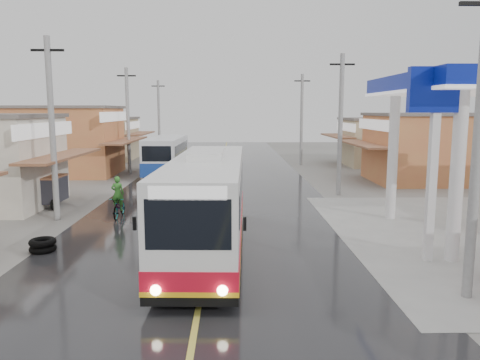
{
  "coord_description": "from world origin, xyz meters",
  "views": [
    {
      "loc": [
        0.85,
        -11.59,
        4.88
      ],
      "look_at": [
        1.18,
        8.07,
        1.93
      ],
      "focal_mm": 35.0,
      "sensor_mm": 36.0,
      "label": 1
    }
  ],
  "objects_px": {
    "tricycle_near": "(49,189)",
    "tyre_stack": "(43,245)",
    "coach_bus": "(208,202)",
    "cyclist": "(119,204)",
    "second_bus": "(167,155)"
  },
  "relations": [
    {
      "from": "coach_bus",
      "to": "cyclist",
      "type": "bearing_deg",
      "value": 132.63
    },
    {
      "from": "tricycle_near",
      "to": "tyre_stack",
      "type": "bearing_deg",
      "value": -67.76
    },
    {
      "from": "cyclist",
      "to": "tricycle_near",
      "type": "xyz_separation_m",
      "value": [
        -4.13,
        2.48,
        0.28
      ]
    },
    {
      "from": "tyre_stack",
      "to": "second_bus",
      "type": "bearing_deg",
      "value": 85.21
    },
    {
      "from": "cyclist",
      "to": "second_bus",
      "type": "bearing_deg",
      "value": 89.81
    },
    {
      "from": "coach_bus",
      "to": "second_bus",
      "type": "xyz_separation_m",
      "value": [
        -4.11,
        19.27,
        -0.17
      ]
    },
    {
      "from": "coach_bus",
      "to": "cyclist",
      "type": "xyz_separation_m",
      "value": [
        -4.34,
        5.01,
        -1.05
      ]
    },
    {
      "from": "cyclist",
      "to": "coach_bus",
      "type": "bearing_deg",
      "value": -48.35
    },
    {
      "from": "cyclist",
      "to": "tyre_stack",
      "type": "xyz_separation_m",
      "value": [
        -1.4,
        -5.23,
        -0.4
      ]
    },
    {
      "from": "coach_bus",
      "to": "cyclist",
      "type": "distance_m",
      "value": 6.71
    },
    {
      "from": "tricycle_near",
      "to": "tyre_stack",
      "type": "height_order",
      "value": "tricycle_near"
    },
    {
      "from": "second_bus",
      "to": "tricycle_near",
      "type": "xyz_separation_m",
      "value": [
        -4.36,
        -11.78,
        -0.61
      ]
    },
    {
      "from": "cyclist",
      "to": "tricycle_near",
      "type": "bearing_deg",
      "value": 149.73
    },
    {
      "from": "second_bus",
      "to": "cyclist",
      "type": "height_order",
      "value": "second_bus"
    },
    {
      "from": "coach_bus",
      "to": "tricycle_near",
      "type": "xyz_separation_m",
      "value": [
        -8.47,
        7.49,
        -0.78
      ]
    }
  ]
}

